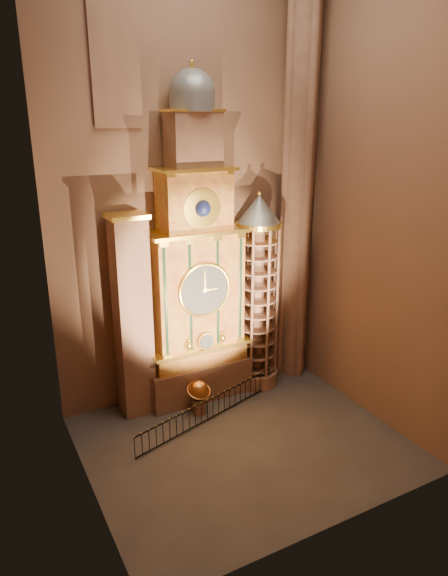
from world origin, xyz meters
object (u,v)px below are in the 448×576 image
astronomical_clock (196,277)px  celestial_globe (199,394)px  iron_railing (210,409)px  stair_turret (257,295)px  portrait_tower (133,317)px

astronomical_clock → celestial_globe: astronomical_clock is taller
iron_railing → astronomical_clock: bearing=78.3°
stair_turret → iron_railing: bearing=-150.4°
portrait_tower → stair_turret: size_ratio=0.94×
astronomical_clock → celestial_globe: 5.91m
stair_turret → iron_railing: 6.57m
stair_turret → celestial_globe: size_ratio=6.11×
celestial_globe → iron_railing: celestial_globe is taller
portrait_tower → stair_turret: bearing=-2.3°
astronomical_clock → portrait_tower: size_ratio=1.64×
portrait_tower → iron_railing: 5.95m
astronomical_clock → stair_turret: size_ratio=1.55×
astronomical_clock → portrait_tower: bearing=179.7°
astronomical_clock → portrait_tower: 3.73m
astronomical_clock → stair_turret: 3.78m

